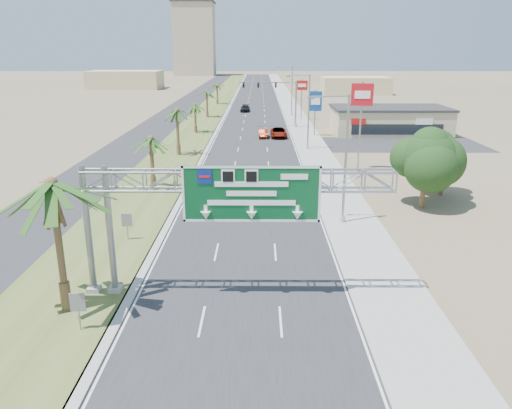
{
  "coord_description": "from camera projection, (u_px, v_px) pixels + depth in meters",
  "views": [
    {
      "loc": [
        0.9,
        -15.32,
        13.21
      ],
      "look_at": [
        0.71,
        13.44,
        4.2
      ],
      "focal_mm": 35.0,
      "sensor_mm": 36.0,
      "label": 1
    }
  ],
  "objects": [
    {
      "name": "car_far",
      "position": [
        245.0,
        109.0,
        108.94
      ],
      "size": [
        2.14,
        4.81,
        1.37
      ],
      "primitive_type": "imported",
      "rotation": [
        0.0,
        0.0,
        -0.05
      ],
      "color": "black",
      "rests_on": "ground"
    },
    {
      "name": "store_building",
      "position": [
        389.0,
        121.0,
        80.82
      ],
      "size": [
        18.0,
        10.0,
        4.0
      ],
      "primitive_type": "cube",
      "color": "tan",
      "rests_on": "ground"
    },
    {
      "name": "streetlight_far",
      "position": [
        291.0,
        92.0,
        101.1
      ],
      "size": [
        3.27,
        0.44,
        10.0
      ],
      "color": "gray",
      "rests_on": "ground"
    },
    {
      "name": "palm_row_f",
      "position": [
        217.0,
        85.0,
        122.19
      ],
      "size": [
        3.99,
        3.99,
        5.75
      ],
      "color": "brown",
      "rests_on": "ground"
    },
    {
      "name": "palm_row_b",
      "position": [
        151.0,
        139.0,
        47.71
      ],
      "size": [
        3.99,
        3.99,
        5.95
      ],
      "color": "brown",
      "rests_on": "ground"
    },
    {
      "name": "opposing_road",
      "position": [
        187.0,
        104.0,
        123.65
      ],
      "size": [
        8.0,
        300.0,
        0.02
      ],
      "primitive_type": "cube",
      "color": "#28282B",
      "rests_on": "ground"
    },
    {
      "name": "pole_sign_red_near",
      "position": [
        362.0,
        100.0,
        54.65
      ],
      "size": [
        2.42,
        0.65,
        9.8
      ],
      "color": "gray",
      "rests_on": "ground"
    },
    {
      "name": "palm_near",
      "position": [
        51.0,
        184.0,
        24.19
      ],
      "size": [
        5.7,
        5.7,
        8.35
      ],
      "color": "brown",
      "rests_on": "ground"
    },
    {
      "name": "median_grass",
      "position": [
        215.0,
        104.0,
        123.59
      ],
      "size": [
        7.0,
        300.0,
        0.12
      ],
      "primitive_type": "cube",
      "color": "#475626",
      "rests_on": "ground"
    },
    {
      "name": "oak_far",
      "position": [
        445.0,
        155.0,
        45.95
      ],
      "size": [
        3.5,
        3.5,
        5.6
      ],
      "color": "brown",
      "rests_on": "ground"
    },
    {
      "name": "palm_row_c",
      "position": [
        177.0,
        111.0,
        62.74
      ],
      "size": [
        3.99,
        3.99,
        6.75
      ],
      "color": "brown",
      "rests_on": "ground"
    },
    {
      "name": "palm_row_d",
      "position": [
        195.0,
        106.0,
        80.29
      ],
      "size": [
        3.99,
        3.99,
        5.45
      ],
      "color": "brown",
      "rests_on": "ground"
    },
    {
      "name": "building_distant_right",
      "position": [
        355.0,
        85.0,
        151.23
      ],
      "size": [
        20.0,
        12.0,
        5.0
      ],
      "primitive_type": "cube",
      "color": "tan",
      "rests_on": "ground"
    },
    {
      "name": "car_right_lane",
      "position": [
        279.0,
        133.0,
        77.35
      ],
      "size": [
        2.47,
        5.25,
        1.45
      ],
      "primitive_type": "imported",
      "rotation": [
        0.0,
        0.0,
        0.01
      ],
      "color": "gray",
      "rests_on": "ground"
    },
    {
      "name": "streetlight_near",
      "position": [
        343.0,
        165.0,
        38.12
      ],
      "size": [
        3.27,
        0.44,
        10.0
      ],
      "color": "gray",
      "rests_on": "ground"
    },
    {
      "name": "sidewalk_right",
      "position": [
        290.0,
        104.0,
        123.47
      ],
      "size": [
        4.0,
        300.0,
        0.1
      ],
      "primitive_type": "cube",
      "color": "#9E9B93",
      "rests_on": "ground"
    },
    {
      "name": "pole_sign_red_far",
      "position": [
        302.0,
        88.0,
        95.08
      ],
      "size": [
        2.21,
        0.45,
        7.62
      ],
      "color": "gray",
      "rests_on": "ground"
    },
    {
      "name": "building_distant_left",
      "position": [
        126.0,
        80.0,
        170.64
      ],
      "size": [
        24.0,
        14.0,
        6.0
      ],
      "primitive_type": "cube",
      "color": "tan",
      "rests_on": "ground"
    },
    {
      "name": "car_mid_lane",
      "position": [
        263.0,
        134.0,
        77.14
      ],
      "size": [
        1.41,
        3.92,
        1.29
      ],
      "primitive_type": "imported",
      "rotation": [
        0.0,
        0.0,
        0.01
      ],
      "color": "#651909",
      "rests_on": "ground"
    },
    {
      "name": "streetlight_mid",
      "position": [
        307.0,
        115.0,
        66.74
      ],
      "size": [
        3.27,
        0.44,
        10.0
      ],
      "color": "gray",
      "rests_on": "ground"
    },
    {
      "name": "sign_gantry",
      "position": [
        222.0,
        191.0,
        26.24
      ],
      "size": [
        16.75,
        1.24,
        7.5
      ],
      "color": "gray",
      "rests_on": "ground"
    },
    {
      "name": "pole_sign_blue",
      "position": [
        315.0,
        103.0,
        77.24
      ],
      "size": [
        2.02,
        0.68,
        7.13
      ],
      "color": "gray",
      "rests_on": "ground"
    },
    {
      "name": "car_left_lane",
      "position": [
        226.0,
        199.0,
        43.18
      ],
      "size": [
        2.31,
        4.58,
        1.5
      ],
      "primitive_type": "imported",
      "rotation": [
        0.0,
        0.0,
        -0.13
      ],
      "color": "black",
      "rests_on": "ground"
    },
    {
      "name": "oak_near",
      "position": [
        427.0,
        157.0,
        41.94
      ],
      "size": [
        4.5,
        4.5,
        6.8
      ],
      "color": "brown",
      "rests_on": "ground"
    },
    {
      "name": "palm_row_e",
      "position": [
        207.0,
        92.0,
        98.22
      ],
      "size": [
        3.99,
        3.99,
        6.15
      ],
      "color": "brown",
      "rests_on": "ground"
    },
    {
      "name": "tower_distant",
      "position": [
        195.0,
        40.0,
        252.11
      ],
      "size": [
        20.0,
        16.0,
        35.0
      ],
      "primitive_type": "cube",
      "color": "tan",
      "rests_on": "ground"
    },
    {
      "name": "median_signback_a",
      "position": [
        78.0,
        305.0,
        23.92
      ],
      "size": [
        0.75,
        0.08,
        2.08
      ],
      "color": "gray",
      "rests_on": "ground"
    },
    {
      "name": "median_signback_b",
      "position": [
        127.0,
        222.0,
        35.37
      ],
      "size": [
        0.75,
        0.08,
        2.08
      ],
      "color": "gray",
      "rests_on": "ground"
    },
    {
      "name": "road",
      "position": [
        256.0,
        104.0,
        123.54
      ],
      "size": [
        12.0,
        300.0,
        0.02
      ],
      "primitive_type": "cube",
      "color": "#28282B",
      "rests_on": "ground"
    },
    {
      "name": "signal_mast",
      "position": [
        284.0,
        99.0,
        85.77
      ],
      "size": [
        10.28,
        0.71,
        8.0
      ],
      "color": "gray",
      "rests_on": "ground"
    }
  ]
}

